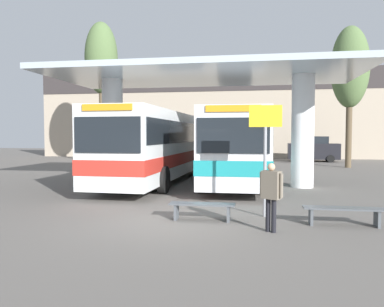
{
  "coord_description": "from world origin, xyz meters",
  "views": [
    {
      "loc": [
        2.25,
        -9.61,
        2.28
      ],
      "look_at": [
        0.0,
        3.98,
        1.6
      ],
      "focal_mm": 35.0,
      "sensor_mm": 36.0,
      "label": 1
    }
  ],
  "objects_px": {
    "poplar_tree_behind_left": "(350,69)",
    "parked_car_street": "(313,149)",
    "transit_bus_center_bay": "(238,144)",
    "transit_bus_left_bay": "(159,143)",
    "waiting_bench_mid_platform": "(202,208)",
    "poplar_tree_behind_right": "(101,60)",
    "pedestrian_waiting": "(271,190)",
    "info_sign_platform": "(265,138)",
    "waiting_bench_near_pillar": "(344,212)"
  },
  "relations": [
    {
      "from": "waiting_bench_near_pillar",
      "to": "pedestrian_waiting",
      "type": "height_order",
      "value": "pedestrian_waiting"
    },
    {
      "from": "transit_bus_left_bay",
      "to": "parked_car_street",
      "type": "bearing_deg",
      "value": -120.22
    },
    {
      "from": "pedestrian_waiting",
      "to": "poplar_tree_behind_right",
      "type": "xyz_separation_m",
      "value": [
        -12.2,
        19.0,
        7.13
      ]
    },
    {
      "from": "transit_bus_center_bay",
      "to": "pedestrian_waiting",
      "type": "height_order",
      "value": "transit_bus_center_bay"
    },
    {
      "from": "transit_bus_left_bay",
      "to": "waiting_bench_mid_platform",
      "type": "bearing_deg",
      "value": 113.48
    },
    {
      "from": "transit_bus_left_bay",
      "to": "poplar_tree_behind_right",
      "type": "relative_size",
      "value": 1.13
    },
    {
      "from": "transit_bus_center_bay",
      "to": "parked_car_street",
      "type": "distance_m",
      "value": 16.51
    },
    {
      "from": "poplar_tree_behind_left",
      "to": "parked_car_street",
      "type": "height_order",
      "value": "poplar_tree_behind_left"
    },
    {
      "from": "transit_bus_center_bay",
      "to": "waiting_bench_mid_platform",
      "type": "height_order",
      "value": "transit_bus_center_bay"
    },
    {
      "from": "waiting_bench_mid_platform",
      "to": "info_sign_platform",
      "type": "relative_size",
      "value": 0.57
    },
    {
      "from": "transit_bus_center_bay",
      "to": "poplar_tree_behind_left",
      "type": "relative_size",
      "value": 1.16
    },
    {
      "from": "waiting_bench_mid_platform",
      "to": "pedestrian_waiting",
      "type": "relative_size",
      "value": 1.08
    },
    {
      "from": "transit_bus_center_bay",
      "to": "waiting_bench_mid_platform",
      "type": "distance_m",
      "value": 8.36
    },
    {
      "from": "transit_bus_left_bay",
      "to": "parked_car_street",
      "type": "distance_m",
      "value": 18.3
    },
    {
      "from": "info_sign_platform",
      "to": "transit_bus_left_bay",
      "type": "bearing_deg",
      "value": 123.73
    },
    {
      "from": "waiting_bench_near_pillar",
      "to": "waiting_bench_mid_platform",
      "type": "height_order",
      "value": "same"
    },
    {
      "from": "transit_bus_center_bay",
      "to": "pedestrian_waiting",
      "type": "relative_size",
      "value": 7.01
    },
    {
      "from": "transit_bus_center_bay",
      "to": "parked_car_street",
      "type": "height_order",
      "value": "transit_bus_center_bay"
    },
    {
      "from": "poplar_tree_behind_right",
      "to": "parked_car_street",
      "type": "xyz_separation_m",
      "value": [
        16.84,
        5.56,
        -7.07
      ]
    },
    {
      "from": "transit_bus_left_bay",
      "to": "pedestrian_waiting",
      "type": "bearing_deg",
      "value": 120.63
    },
    {
      "from": "waiting_bench_mid_platform",
      "to": "transit_bus_left_bay",
      "type": "bearing_deg",
      "value": 111.85
    },
    {
      "from": "transit_bus_center_bay",
      "to": "pedestrian_waiting",
      "type": "bearing_deg",
      "value": 96.49
    },
    {
      "from": "info_sign_platform",
      "to": "pedestrian_waiting",
      "type": "bearing_deg",
      "value": -86.7
    },
    {
      "from": "poplar_tree_behind_right",
      "to": "parked_car_street",
      "type": "distance_m",
      "value": 19.09
    },
    {
      "from": "transit_bus_center_bay",
      "to": "poplar_tree_behind_left",
      "type": "xyz_separation_m",
      "value": [
        7.3,
        9.59,
        5.04
      ]
    },
    {
      "from": "transit_bus_left_bay",
      "to": "info_sign_platform",
      "type": "relative_size",
      "value": 4.03
    },
    {
      "from": "waiting_bench_mid_platform",
      "to": "poplar_tree_behind_left",
      "type": "distance_m",
      "value": 20.54
    },
    {
      "from": "transit_bus_left_bay",
      "to": "waiting_bench_mid_platform",
      "type": "relative_size",
      "value": 7.11
    },
    {
      "from": "waiting_bench_mid_platform",
      "to": "poplar_tree_behind_right",
      "type": "distance_m",
      "value": 22.27
    },
    {
      "from": "poplar_tree_behind_right",
      "to": "parked_car_street",
      "type": "relative_size",
      "value": 2.55
    },
    {
      "from": "transit_bus_center_bay",
      "to": "poplar_tree_behind_right",
      "type": "xyz_separation_m",
      "value": [
        -11.03,
        9.87,
        6.28
      ]
    },
    {
      "from": "transit_bus_left_bay",
      "to": "poplar_tree_behind_right",
      "type": "xyz_separation_m",
      "value": [
        -7.19,
        9.96,
        6.26
      ]
    },
    {
      "from": "waiting_bench_mid_platform",
      "to": "parked_car_street",
      "type": "distance_m",
      "value": 24.49
    },
    {
      "from": "poplar_tree_behind_right",
      "to": "transit_bus_center_bay",
      "type": "bearing_deg",
      "value": -41.81
    },
    {
      "from": "parked_car_street",
      "to": "waiting_bench_mid_platform",
      "type": "bearing_deg",
      "value": -102.0
    },
    {
      "from": "waiting_bench_mid_platform",
      "to": "poplar_tree_behind_right",
      "type": "height_order",
      "value": "poplar_tree_behind_right"
    },
    {
      "from": "pedestrian_waiting",
      "to": "parked_car_street",
      "type": "xyz_separation_m",
      "value": [
        4.64,
        24.56,
        0.06
      ]
    },
    {
      "from": "parked_car_street",
      "to": "transit_bus_center_bay",
      "type": "bearing_deg",
      "value": -107.47
    },
    {
      "from": "transit_bus_center_bay",
      "to": "poplar_tree_behind_left",
      "type": "distance_m",
      "value": 13.07
    },
    {
      "from": "transit_bus_left_bay",
      "to": "pedestrian_waiting",
      "type": "distance_m",
      "value": 10.37
    },
    {
      "from": "transit_bus_left_bay",
      "to": "poplar_tree_behind_right",
      "type": "bearing_deg",
      "value": -52.55
    },
    {
      "from": "transit_bus_left_bay",
      "to": "parked_car_street",
      "type": "relative_size",
      "value": 2.88
    },
    {
      "from": "transit_bus_left_bay",
      "to": "pedestrian_waiting",
      "type": "height_order",
      "value": "transit_bus_left_bay"
    },
    {
      "from": "info_sign_platform",
      "to": "parked_car_street",
      "type": "bearing_deg",
      "value": 78.32
    },
    {
      "from": "pedestrian_waiting",
      "to": "poplar_tree_behind_left",
      "type": "bearing_deg",
      "value": 102.19
    },
    {
      "from": "transit_bus_left_bay",
      "to": "poplar_tree_behind_right",
      "type": "distance_m",
      "value": 13.79
    },
    {
      "from": "waiting_bench_near_pillar",
      "to": "transit_bus_left_bay",
      "type": "bearing_deg",
      "value": 130.17
    },
    {
      "from": "info_sign_platform",
      "to": "parked_car_street",
      "type": "distance_m",
      "value": 23.4
    },
    {
      "from": "transit_bus_center_bay",
      "to": "waiting_bench_near_pillar",
      "type": "xyz_separation_m",
      "value": [
        3.0,
        -8.2,
        -1.5
      ]
    },
    {
      "from": "info_sign_platform",
      "to": "waiting_bench_near_pillar",
      "type": "bearing_deg",
      "value": -21.22
    }
  ]
}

